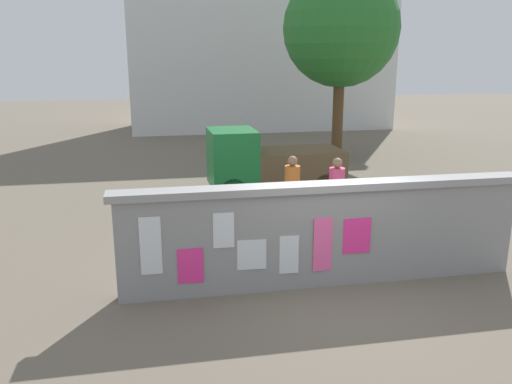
{
  "coord_description": "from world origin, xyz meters",
  "views": [
    {
      "loc": [
        -2.7,
        -7.95,
        3.81
      ],
      "look_at": [
        -0.62,
        2.81,
        0.91
      ],
      "focal_mm": 37.11,
      "sensor_mm": 36.0,
      "label": 1
    }
  ],
  "objects_px": {
    "auto_rickshaw_truck": "(268,163)",
    "tree_roadside": "(341,29)",
    "bicycle_near": "(234,234)",
    "person_bystander": "(336,187)",
    "motorcycle": "(186,206)",
    "person_walking": "(292,184)"
  },
  "relations": [
    {
      "from": "person_walking",
      "to": "tree_roadside",
      "type": "bearing_deg",
      "value": 63.89
    },
    {
      "from": "bicycle_near",
      "to": "person_walking",
      "type": "height_order",
      "value": "person_walking"
    },
    {
      "from": "motorcycle",
      "to": "tree_roadside",
      "type": "distance_m",
      "value": 10.17
    },
    {
      "from": "auto_rickshaw_truck",
      "to": "tree_roadside",
      "type": "relative_size",
      "value": 0.54
    },
    {
      "from": "person_walking",
      "to": "tree_roadside",
      "type": "relative_size",
      "value": 0.24
    },
    {
      "from": "bicycle_near",
      "to": "person_bystander",
      "type": "relative_size",
      "value": 1.06
    },
    {
      "from": "motorcycle",
      "to": "person_walking",
      "type": "height_order",
      "value": "person_walking"
    },
    {
      "from": "auto_rickshaw_truck",
      "to": "bicycle_near",
      "type": "distance_m",
      "value": 4.33
    },
    {
      "from": "motorcycle",
      "to": "tree_roadside",
      "type": "height_order",
      "value": "tree_roadside"
    },
    {
      "from": "tree_roadside",
      "to": "motorcycle",
      "type": "bearing_deg",
      "value": -130.48
    },
    {
      "from": "tree_roadside",
      "to": "bicycle_near",
      "type": "bearing_deg",
      "value": -120.5
    },
    {
      "from": "motorcycle",
      "to": "bicycle_near",
      "type": "relative_size",
      "value": 1.11
    },
    {
      "from": "auto_rickshaw_truck",
      "to": "motorcycle",
      "type": "height_order",
      "value": "auto_rickshaw_truck"
    },
    {
      "from": "auto_rickshaw_truck",
      "to": "motorcycle",
      "type": "relative_size",
      "value": 1.91
    },
    {
      "from": "person_walking",
      "to": "person_bystander",
      "type": "relative_size",
      "value": 1.0
    },
    {
      "from": "bicycle_near",
      "to": "tree_roadside",
      "type": "xyz_separation_m",
      "value": [
        5.23,
        8.87,
        4.25
      ]
    },
    {
      "from": "auto_rickshaw_truck",
      "to": "bicycle_near",
      "type": "relative_size",
      "value": 2.13
    },
    {
      "from": "auto_rickshaw_truck",
      "to": "tree_roadside",
      "type": "xyz_separation_m",
      "value": [
        3.66,
        4.87,
        3.71
      ]
    },
    {
      "from": "person_walking",
      "to": "tree_roadside",
      "type": "distance_m",
      "value": 9.17
    },
    {
      "from": "person_bystander",
      "to": "motorcycle",
      "type": "bearing_deg",
      "value": 164.28
    },
    {
      "from": "person_walking",
      "to": "person_bystander",
      "type": "height_order",
      "value": "same"
    },
    {
      "from": "auto_rickshaw_truck",
      "to": "tree_roadside",
      "type": "height_order",
      "value": "tree_roadside"
    }
  ]
}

